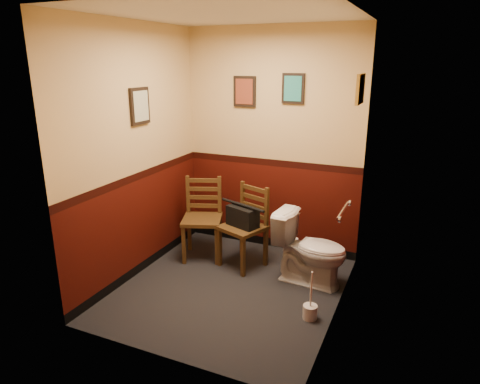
{
  "coord_description": "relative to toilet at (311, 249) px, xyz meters",
  "views": [
    {
      "loc": [
        1.71,
        -3.62,
        2.31
      ],
      "look_at": [
        0.0,
        0.25,
        1.0
      ],
      "focal_mm": 32.0,
      "sensor_mm": 36.0,
      "label": 1
    }
  ],
  "objects": [
    {
      "name": "handbag",
      "position": [
        -0.82,
        0.07,
        0.23
      ],
      "size": [
        0.41,
        0.3,
        0.27
      ],
      "rotation": [
        0.0,
        0.0,
        -0.35
      ],
      "color": "black",
      "rests_on": "chair_right"
    },
    {
      "name": "wall_right",
      "position": [
        0.38,
        -0.48,
        0.97
      ],
      "size": [
        0.0,
        2.4,
        2.7
      ],
      "primitive_type": "cube",
      "rotation": [
        1.57,
        0.0,
        -1.57
      ],
      "color": "#380B06",
      "rests_on": "ground"
    },
    {
      "name": "grab_bar",
      "position": [
        0.35,
        -0.23,
        0.57
      ],
      "size": [
        0.05,
        0.56,
        0.06
      ],
      "color": "silver",
      "rests_on": "wall_right"
    },
    {
      "name": "wall_back",
      "position": [
        -0.72,
        0.72,
        0.97
      ],
      "size": [
        2.2,
        0.0,
        2.7
      ],
      "primitive_type": "cube",
      "rotation": [
        1.57,
        0.0,
        0.0
      ],
      "color": "#380B06",
      "rests_on": "ground"
    },
    {
      "name": "chair_right",
      "position": [
        -0.81,
        0.11,
        0.09
      ],
      "size": [
        0.57,
        0.57,
        0.95
      ],
      "rotation": [
        0.0,
        0.0,
        -0.36
      ],
      "color": "#4B3216",
      "rests_on": "floor"
    },
    {
      "name": "tp_stack",
      "position": [
        -0.32,
        0.49,
        -0.27
      ],
      "size": [
        0.2,
        0.12,
        0.27
      ],
      "color": "silver",
      "rests_on": "floor"
    },
    {
      "name": "wall_front",
      "position": [
        -0.72,
        -1.68,
        0.97
      ],
      "size": [
        2.2,
        0.0,
        2.7
      ],
      "primitive_type": "cube",
      "rotation": [
        -1.57,
        0.0,
        0.0
      ],
      "color": "#380B06",
      "rests_on": "ground"
    },
    {
      "name": "wall_left",
      "position": [
        -1.82,
        -0.48,
        0.97
      ],
      "size": [
        0.0,
        2.4,
        2.7
      ],
      "primitive_type": "cube",
      "rotation": [
        1.57,
        0.0,
        1.57
      ],
      "color": "#380B06",
      "rests_on": "ground"
    },
    {
      "name": "framed_print_right",
      "position": [
        0.36,
        0.12,
        1.67
      ],
      "size": [
        0.04,
        0.34,
        0.28
      ],
      "color": "olive",
      "rests_on": "wall_right"
    },
    {
      "name": "framed_print_left",
      "position": [
        -1.8,
        -0.38,
        1.47
      ],
      "size": [
        0.04,
        0.3,
        0.38
      ],
      "color": "black",
      "rests_on": "wall_left"
    },
    {
      "name": "chair_left",
      "position": [
        -1.37,
        0.12,
        0.1
      ],
      "size": [
        0.58,
        0.58,
        0.97
      ],
      "rotation": [
        0.0,
        0.0,
        0.36
      ],
      "color": "#4B3216",
      "rests_on": "floor"
    },
    {
      "name": "ceiling",
      "position": [
        -0.72,
        -0.48,
        2.32
      ],
      "size": [
        2.2,
        2.4,
        0.0
      ],
      "primitive_type": "cube",
      "rotation": [
        3.14,
        0.0,
        0.0
      ],
      "color": "silver",
      "rests_on": "ground"
    },
    {
      "name": "toilet_brush",
      "position": [
        0.19,
        -0.67,
        -0.31
      ],
      "size": [
        0.13,
        0.13,
        0.48
      ],
      "color": "silver",
      "rests_on": "floor"
    },
    {
      "name": "floor",
      "position": [
        -0.72,
        -0.48,
        -0.38
      ],
      "size": [
        2.2,
        2.4,
        0.0
      ],
      "primitive_type": "cube",
      "color": "black",
      "rests_on": "ground"
    },
    {
      "name": "framed_print_back_b",
      "position": [
        -0.47,
        0.7,
        1.62
      ],
      "size": [
        0.26,
        0.04,
        0.34
      ],
      "color": "black",
      "rests_on": "wall_back"
    },
    {
      "name": "toilet",
      "position": [
        0.0,
        0.0,
        0.0
      ],
      "size": [
        0.82,
        0.5,
        0.77
      ],
      "primitive_type": "imported",
      "rotation": [
        0.0,
        0.0,
        1.49
      ],
      "color": "white",
      "rests_on": "floor"
    },
    {
      "name": "framed_print_back_a",
      "position": [
        -1.07,
        0.7,
        1.57
      ],
      "size": [
        0.28,
        0.04,
        0.36
      ],
      "color": "black",
      "rests_on": "wall_back"
    }
  ]
}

